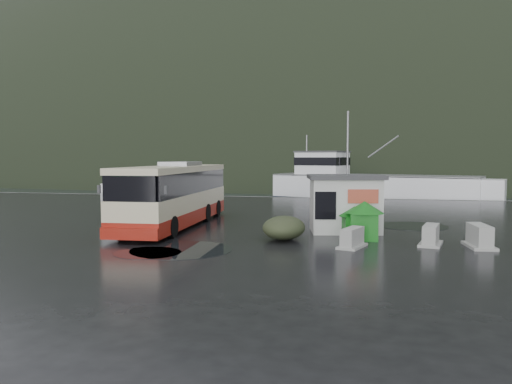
% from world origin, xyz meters
% --- Properties ---
extents(ground, '(160.00, 160.00, 0.00)m').
position_xyz_m(ground, '(0.00, 0.00, 0.00)').
color(ground, black).
rests_on(ground, ground).
extents(harbor_water, '(300.00, 180.00, 0.02)m').
position_xyz_m(harbor_water, '(0.00, 110.00, 0.00)').
color(harbor_water, black).
rests_on(harbor_water, ground).
extents(quay_edge, '(160.00, 0.60, 1.50)m').
position_xyz_m(quay_edge, '(0.00, 20.00, 0.00)').
color(quay_edge, '#999993').
rests_on(quay_edge, ground).
extents(headland, '(780.00, 540.00, 570.00)m').
position_xyz_m(headland, '(10.00, 250.00, 0.00)').
color(headland, black).
rests_on(headland, ground).
extents(coach_bus, '(3.42, 11.60, 3.24)m').
position_xyz_m(coach_bus, '(-3.53, 1.29, 0.00)').
color(coach_bus, beige).
rests_on(coach_bus, ground).
extents(white_van, '(3.38, 5.83, 2.30)m').
position_xyz_m(white_van, '(-6.03, 3.63, 0.00)').
color(white_van, white).
rests_on(white_van, ground).
extents(waste_bin_left, '(1.17, 1.17, 1.62)m').
position_xyz_m(waste_bin_left, '(5.81, -1.19, 0.00)').
color(waste_bin_left, '#126716').
rests_on(waste_bin_left, ground).
extents(waste_bin_right, '(1.17, 1.17, 1.36)m').
position_xyz_m(waste_bin_right, '(5.39, -0.78, 0.00)').
color(waste_bin_right, '#126716').
rests_on(waste_bin_right, ground).
extents(dome_tent, '(1.81, 2.51, 0.98)m').
position_xyz_m(dome_tent, '(2.49, -1.80, 0.00)').
color(dome_tent, '#323922').
rests_on(dome_tent, ground).
extents(ticket_kiosk, '(3.77, 3.11, 2.64)m').
position_xyz_m(ticket_kiosk, '(4.93, 0.86, 0.00)').
color(ticket_kiosk, beige).
rests_on(ticket_kiosk, ground).
extents(jersey_barrier_a, '(1.15, 1.75, 0.80)m').
position_xyz_m(jersey_barrier_a, '(8.35, -2.01, 0.00)').
color(jersey_barrier_a, '#999993').
rests_on(jersey_barrier_a, ground).
extents(jersey_barrier_b, '(1.21, 1.68, 0.76)m').
position_xyz_m(jersey_barrier_b, '(5.34, -3.17, 0.00)').
color(jersey_barrier_b, '#999993').
rests_on(jersey_barrier_b, ground).
extents(jersey_barrier_c, '(1.03, 1.83, 0.88)m').
position_xyz_m(jersey_barrier_c, '(10.11, -2.14, 0.00)').
color(jersey_barrier_c, '#999993').
rests_on(jersey_barrier_c, ground).
extents(fishing_trawler, '(23.63, 11.97, 9.27)m').
position_xyz_m(fishing_trawler, '(6.81, 27.53, 0.00)').
color(fishing_trawler, white).
rests_on(fishing_trawler, ground).
extents(puddles, '(12.99, 12.24, 0.01)m').
position_xyz_m(puddles, '(2.27, -2.00, 0.00)').
color(puddles, black).
rests_on(puddles, ground).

